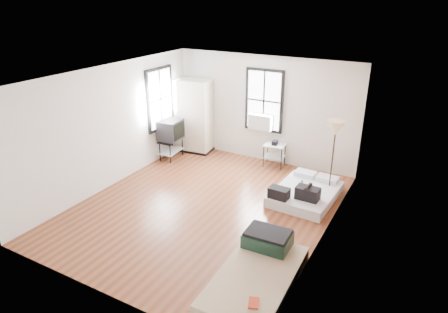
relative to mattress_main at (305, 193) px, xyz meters
The scene contains 8 objects.
ground 2.23m from the mattress_main, 141.63° to the right, with size 6.00×6.00×0.00m, color #592817.
room_shell 2.42m from the mattress_main, 146.05° to the right, with size 5.02×6.02×2.80m.
mattress_main is the anchor object (origin of this frame).
mattress_bare 2.86m from the mattress_main, 86.54° to the right, with size 1.20×2.17×0.46m.
wardrobe 4.05m from the mattress_main, 161.28° to the left, with size 1.10×0.70×2.05m.
side_table 1.89m from the mattress_main, 134.00° to the left, with size 0.58×0.49×0.71m.
floor_lamp 1.49m from the mattress_main, 48.79° to the left, with size 0.37×0.37×1.75m.
tv_stand 4.04m from the mattress_main, behind, with size 0.59×0.81×1.09m.
Camera 1 is at (3.97, -6.33, 4.28)m, focal length 32.00 mm.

